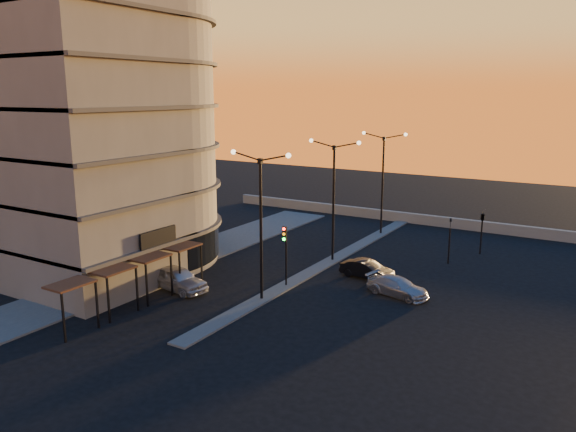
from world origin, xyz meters
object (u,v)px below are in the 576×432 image
at_px(car_hatchback, 178,279).
at_px(car_sedan, 367,270).
at_px(car_wagon, 398,287).
at_px(traffic_light_main, 285,246).
at_px(streetlamp_mid, 334,191).

distance_m(car_hatchback, car_sedan, 13.23).
xyz_separation_m(car_sedan, car_wagon, (3.11, -2.22, -0.03)).
bearing_deg(traffic_light_main, streetlamp_mid, 90.00).
bearing_deg(car_sedan, streetlamp_mid, 64.94).
bearing_deg(car_hatchback, car_wagon, -54.19).
xyz_separation_m(traffic_light_main, car_hatchback, (-5.85, -4.22, -2.09)).
distance_m(car_sedan, car_wagon, 3.82).
bearing_deg(car_hatchback, streetlamp_mid, -18.44).
xyz_separation_m(streetlamp_mid, car_wagon, (7.13, -4.74, -4.98)).
height_order(traffic_light_main, car_wagon, traffic_light_main).
bearing_deg(car_sedan, car_wagon, -118.39).
bearing_deg(car_wagon, car_hatchback, 128.65).
height_order(streetlamp_mid, car_hatchback, streetlamp_mid).
height_order(streetlamp_mid, traffic_light_main, streetlamp_mid).
relative_size(traffic_light_main, car_wagon, 1.01).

